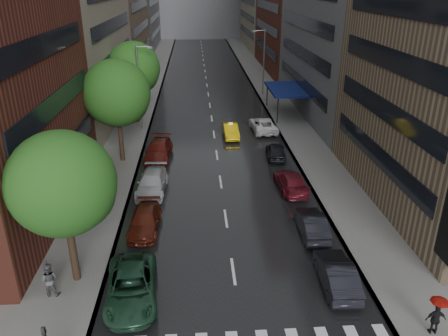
% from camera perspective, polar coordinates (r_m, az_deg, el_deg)
% --- Properties ---
extents(ground, '(220.00, 220.00, 0.00)m').
position_cam_1_polar(ground, '(22.32, 2.16, -19.45)').
color(ground, gray).
rests_on(ground, ground).
extents(road, '(14.00, 140.00, 0.01)m').
position_cam_1_polar(road, '(68.03, -2.18, 10.38)').
color(road, black).
rests_on(road, ground).
extents(sidewalk_left, '(4.00, 140.00, 0.15)m').
position_cam_1_polar(sidewalk_left, '(68.36, -9.86, 10.18)').
color(sidewalk_left, gray).
rests_on(sidewalk_left, ground).
extents(sidewalk_right, '(4.00, 140.00, 0.15)m').
position_cam_1_polar(sidewalk_right, '(68.86, 5.45, 10.51)').
color(sidewalk_right, gray).
rests_on(sidewalk_right, ground).
extents(tree_near, '(5.39, 5.39, 8.58)m').
position_cam_1_polar(tree_near, '(23.08, -20.40, -1.95)').
color(tree_near, '#382619').
rests_on(tree_near, ground).
extents(tree_mid, '(5.79, 5.79, 9.22)m').
position_cam_1_polar(tree_mid, '(38.86, -13.87, 9.46)').
color(tree_mid, '#382619').
rests_on(tree_mid, ground).
extents(tree_far, '(5.77, 5.77, 9.20)m').
position_cam_1_polar(tree_far, '(50.42, -11.71, 12.69)').
color(tree_far, '#382619').
rests_on(tree_far, ground).
extents(taxi, '(1.62, 4.28, 1.39)m').
position_cam_1_polar(taxi, '(45.88, 0.87, 4.91)').
color(taxi, yellow).
rests_on(taxi, ground).
extents(parked_cars_left, '(2.98, 25.20, 1.57)m').
position_cam_1_polar(parked_cars_left, '(31.58, -9.82, -4.20)').
color(parked_cars_left, '#1D402B').
rests_on(parked_cars_left, ground).
extents(parked_cars_right, '(2.80, 31.43, 1.52)m').
position_cam_1_polar(parked_cars_right, '(36.62, 7.96, -0.14)').
color(parked_cars_right, black).
rests_on(parked_cars_right, ground).
extents(ped_black_umbrella, '(0.96, 0.98, 2.09)m').
position_cam_1_polar(ped_black_umbrella, '(24.52, -21.97, -12.82)').
color(ped_black_umbrella, '#515156').
rests_on(ped_black_umbrella, sidewalk_left).
extents(ped_red_umbrella, '(0.95, 0.82, 2.01)m').
position_cam_1_polar(ped_red_umbrella, '(22.91, 26.10, -16.58)').
color(ped_red_umbrella, black).
rests_on(ped_red_umbrella, sidewalk_right).
extents(street_lamp_left, '(1.74, 0.22, 9.00)m').
position_cam_1_polar(street_lamp_left, '(47.78, -10.94, 10.45)').
color(street_lamp_left, gray).
rests_on(street_lamp_left, sidewalk_left).
extents(street_lamp_right, '(1.74, 0.22, 9.00)m').
position_cam_1_polar(street_lamp_right, '(62.89, 5.16, 13.78)').
color(street_lamp_right, gray).
rests_on(street_lamp_right, sidewalk_right).
extents(awning, '(4.00, 8.00, 3.12)m').
position_cam_1_polar(awning, '(53.79, 8.05, 10.13)').
color(awning, navy).
rests_on(awning, sidewalk_right).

